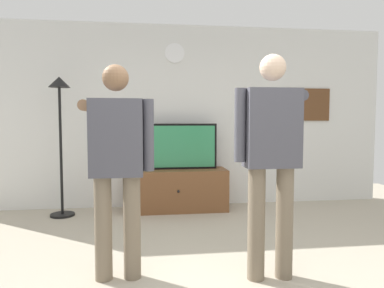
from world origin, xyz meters
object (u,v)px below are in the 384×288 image
Objects in this scene: television at (176,146)px; wall_clock at (175,53)px; tv_stand at (177,190)px; floor_lamp at (60,117)px; person_standing_nearer_couch at (271,152)px; framed_picture at (307,105)px; person_standing_nearer_lamp at (117,159)px.

wall_clock reaches higher than television.
tv_stand is 1.88m from floor_lamp.
tv_stand is 2.01m from wall_clock.
wall_clock is at bearing 102.37° from person_standing_nearer_couch.
floor_lamp reaches higher than framed_picture.
tv_stand is at bearing -90.00° from wall_clock.
television reaches higher than tv_stand.
framed_picture is (2.07, 0.00, -0.75)m from wall_clock.
floor_lamp is 3.06m from person_standing_nearer_couch.
person_standing_nearer_couch is at bearing -76.12° from tv_stand.
floor_lamp reaches higher than tv_stand.
framed_picture is (2.07, 0.25, 0.62)m from television.
person_standing_nearer_lamp reaches higher than television.
tv_stand is 0.77× the size of floor_lamp.
floor_lamp is at bearing -176.09° from tv_stand.
tv_stand is at bearing -90.00° from television.
wall_clock is 0.39× the size of framed_picture.
framed_picture is at bearing 0.14° from wall_clock.
person_standing_nearer_couch is (2.13, -2.18, -0.29)m from floor_lamp.
person_standing_nearer_lamp is at bearing -107.15° from television.
wall_clock reaches higher than floor_lamp.
tv_stand is at bearing -171.90° from framed_picture.
floor_lamp is 1.07× the size of person_standing_nearer_lamp.
person_standing_nearer_couch reaches higher than framed_picture.
tv_stand is 2.34m from person_standing_nearer_lamp.
wall_clock is 2.20m from framed_picture.
television is (0.00, 0.05, 0.62)m from tv_stand.
floor_lamp is (-3.64, -0.40, -0.20)m from framed_picture.
framed_picture reaches higher than person_standing_nearer_lamp.
framed_picture is at bearing 6.84° from television.
person_standing_nearer_couch is at bearing -45.65° from floor_lamp.
wall_clock is at bearing 90.00° from tv_stand.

